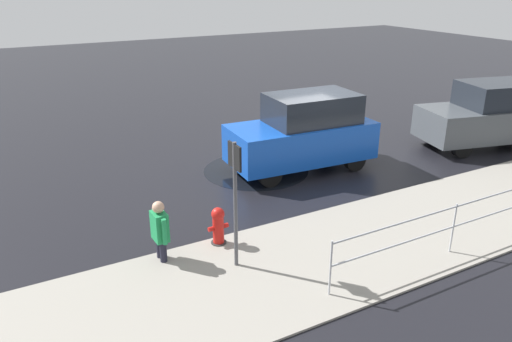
# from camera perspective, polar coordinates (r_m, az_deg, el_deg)

# --- Properties ---
(ground_plane) EXTENTS (60.00, 60.00, 0.00)m
(ground_plane) POSITION_cam_1_polar(r_m,az_deg,el_deg) (14.11, 6.14, 0.76)
(ground_plane) COLOR black
(kerb_strip) EXTENTS (24.00, 3.20, 0.04)m
(kerb_strip) POSITION_cam_1_polar(r_m,az_deg,el_deg) (11.23, 18.42, -5.90)
(kerb_strip) COLOR gray
(kerb_strip) RESTS_ON ground
(moving_hatchback) EXTENTS (4.00, 1.93, 2.06)m
(moving_hatchback) POSITION_cam_1_polar(r_m,az_deg,el_deg) (13.46, 5.50, 4.37)
(moving_hatchback) COLOR blue
(moving_hatchback) RESTS_ON ground
(parked_sedan) EXTENTS (4.59, 2.73, 1.98)m
(parked_sedan) POSITION_cam_1_polar(r_m,az_deg,el_deg) (16.97, 25.51, 5.87)
(parked_sedan) COLOR #474C51
(parked_sedan) RESTS_ON ground
(fire_hydrant) EXTENTS (0.42, 0.31, 0.80)m
(fire_hydrant) POSITION_cam_1_polar(r_m,az_deg,el_deg) (9.82, -4.33, -6.35)
(fire_hydrant) COLOR red
(fire_hydrant) RESTS_ON ground
(pedestrian) EXTENTS (0.25, 0.57, 1.22)m
(pedestrian) POSITION_cam_1_polar(r_m,az_deg,el_deg) (9.30, -10.93, -6.46)
(pedestrian) COLOR #1E8C4C
(pedestrian) RESTS_ON ground
(metal_railing) EXTENTS (8.58, 0.04, 1.05)m
(metal_railing) POSITION_cam_1_polar(r_m,az_deg,el_deg) (11.12, 26.52, -3.32)
(metal_railing) COLOR #B7BABF
(metal_railing) RESTS_ON ground
(sign_post) EXTENTS (0.07, 0.44, 2.40)m
(sign_post) POSITION_cam_1_polar(r_m,az_deg,el_deg) (8.57, -2.40, -1.92)
(sign_post) COLOR #4C4C51
(sign_post) RESTS_ON ground
(puddle_patch) EXTENTS (2.85, 2.85, 0.01)m
(puddle_patch) POSITION_cam_1_polar(r_m,az_deg,el_deg) (13.61, -0.01, 0.11)
(puddle_patch) COLOR black
(puddle_patch) RESTS_ON ground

